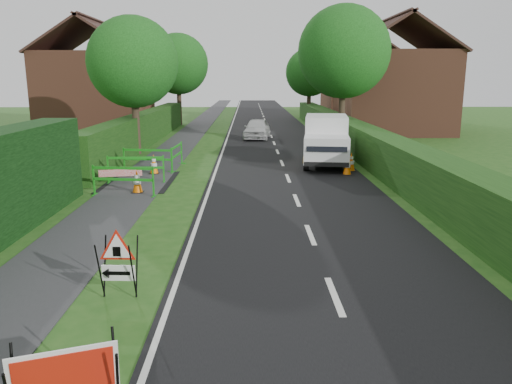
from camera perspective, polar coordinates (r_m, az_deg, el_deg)
name	(u,v)px	position (r m, az deg, el deg)	size (l,w,h in m)	color
ground	(184,326)	(8.05, -8.20, -14.88)	(120.00, 120.00, 0.00)	#1F4E16
road_surface	(266,124)	(42.26, 1.18, 7.82)	(6.00, 90.00, 0.02)	black
footpath	(201,124)	(42.42, -6.33, 7.77)	(2.00, 90.00, 0.02)	#2D2D30
hedge_west_far	(146,144)	(29.91, -12.49, 5.41)	(1.00, 24.00, 1.80)	#14380F
hedge_east	(366,160)	(24.00, 12.41, 3.63)	(1.20, 50.00, 1.50)	#14380F
house_west	(97,90)	(38.67, -17.73, 11.05)	(7.50, 7.40, 7.88)	brown
house_east_a	(393,91)	(36.47, 15.34, 11.12)	(7.50, 7.40, 7.88)	brown
house_east_b	(362,87)	(50.29, 12.02, 11.66)	(7.50, 7.40, 7.88)	brown
tree_nw	(133,62)	(25.69, -13.89, 14.19)	(4.40, 4.40, 6.70)	#2D2116
tree_ne	(344,52)	(29.60, 10.01, 15.49)	(5.20, 5.20, 7.79)	#2D2116
tree_fw	(178,64)	(41.46, -8.90, 14.25)	(4.80, 4.80, 7.24)	#2D2116
tree_fe	(310,72)	(45.39, 6.14, 13.43)	(4.20, 4.20, 6.33)	#2D2116
red_rect_sign	(65,383)	(6.09, -20.95, -19.67)	(1.25, 0.98, 0.94)	black
triangle_sign	(116,259)	(8.91, -15.75, -7.35)	(0.75, 0.75, 1.04)	black
works_van	(326,139)	(22.13, 8.01, 5.97)	(2.43, 4.83, 2.11)	silver
traffic_cone_0	(347,165)	(19.95, 10.39, 3.03)	(0.38, 0.38, 0.79)	black
traffic_cone_1	(351,162)	(20.76, 10.82, 3.39)	(0.38, 0.38, 0.79)	black
traffic_cone_2	(324,151)	(23.87, 7.75, 4.72)	(0.38, 0.38, 0.79)	black
traffic_cone_3	(137,181)	(16.99, -13.43, 1.18)	(0.38, 0.38, 0.79)	black
traffic_cone_4	(154,164)	(20.26, -11.60, 3.13)	(0.38, 0.38, 0.79)	black
ped_barrier_0	(123,177)	(16.60, -14.95, 1.67)	(2.09, 0.64, 1.00)	#188418
ped_barrier_1	(136,166)	(18.65, -13.58, 2.94)	(2.07, 0.44, 1.00)	#188418
ped_barrier_2	(148,157)	(20.55, -12.27, 3.90)	(2.09, 0.65, 1.00)	#188418
ped_barrier_3	(177,153)	(21.47, -9.05, 4.41)	(0.50, 2.08, 1.00)	#188418
redwhite_plank	(121,185)	(18.45, -15.15, 0.75)	(1.50, 0.04, 0.25)	red
hatchback_car	(257,129)	(31.62, 0.11, 7.25)	(1.49, 3.70, 1.26)	silver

